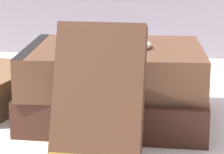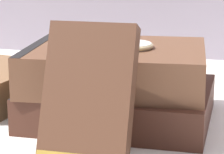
{
  "view_description": "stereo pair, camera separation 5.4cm",
  "coord_description": "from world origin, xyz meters",
  "px_view_note": "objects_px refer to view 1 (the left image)",
  "views": [
    {
      "loc": [
        0.14,
        -0.55,
        0.2
      ],
      "look_at": [
        0.05,
        0.03,
        0.06
      ],
      "focal_mm": 85.0,
      "sensor_mm": 36.0,
      "label": 1
    },
    {
      "loc": [
        0.19,
        -0.54,
        0.2
      ],
      "look_at": [
        0.05,
        0.03,
        0.06
      ],
      "focal_mm": 85.0,
      "sensor_mm": 36.0,
      "label": 2
    }
  ],
  "objects_px": {
    "book_leaning_front": "(99,100)",
    "book_flat_bottom": "(114,102)",
    "reading_glasses": "(73,80)",
    "book_flat_top": "(109,66)",
    "pocket_watch": "(128,45)"
  },
  "relations": [
    {
      "from": "book_flat_bottom",
      "to": "book_leaning_front",
      "type": "xyz_separation_m",
      "value": [
        0.01,
        -0.13,
        0.04
      ]
    },
    {
      "from": "book_leaning_front",
      "to": "book_flat_bottom",
      "type": "bearing_deg",
      "value": 92.21
    },
    {
      "from": "reading_glasses",
      "to": "book_flat_bottom",
      "type": "bearing_deg",
      "value": -80.85
    },
    {
      "from": "book_leaning_front",
      "to": "reading_glasses",
      "type": "distance_m",
      "value": 0.32
    },
    {
      "from": "book_leaning_front",
      "to": "reading_glasses",
      "type": "height_order",
      "value": "book_leaning_front"
    },
    {
      "from": "book_flat_bottom",
      "to": "pocket_watch",
      "type": "xyz_separation_m",
      "value": [
        0.02,
        -0.0,
        0.07
      ]
    },
    {
      "from": "book_flat_top",
      "to": "book_leaning_front",
      "type": "bearing_deg",
      "value": -90.76
    },
    {
      "from": "book_flat_top",
      "to": "reading_glasses",
      "type": "bearing_deg",
      "value": 111.04
    },
    {
      "from": "book_flat_bottom",
      "to": "pocket_watch",
      "type": "bearing_deg",
      "value": -8.4
    },
    {
      "from": "book_flat_bottom",
      "to": "reading_glasses",
      "type": "distance_m",
      "value": 0.19
    },
    {
      "from": "book_flat_top",
      "to": "pocket_watch",
      "type": "bearing_deg",
      "value": -12.36
    },
    {
      "from": "book_flat_top",
      "to": "pocket_watch",
      "type": "height_order",
      "value": "pocket_watch"
    },
    {
      "from": "pocket_watch",
      "to": "book_flat_bottom",
      "type": "bearing_deg",
      "value": 171.81
    },
    {
      "from": "book_flat_bottom",
      "to": "reading_glasses",
      "type": "xyz_separation_m",
      "value": [
        -0.09,
        0.17,
        -0.02
      ]
    },
    {
      "from": "book_flat_bottom",
      "to": "book_flat_top",
      "type": "height_order",
      "value": "book_flat_top"
    }
  ]
}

